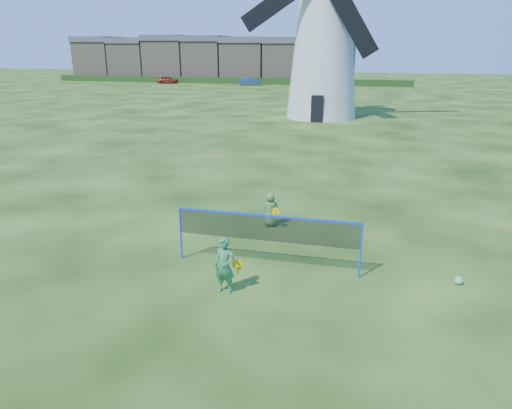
{
  "coord_description": "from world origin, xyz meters",
  "views": [
    {
      "loc": [
        3.27,
        -11.8,
        5.77
      ],
      "look_at": [
        0.2,
        0.5,
        1.5
      ],
      "focal_mm": 32.74,
      "sensor_mm": 36.0,
      "label": 1
    }
  ],
  "objects_px": {
    "play_ball": "(459,280)",
    "windmill": "(324,42)",
    "player_girl": "(225,266)",
    "player_boy": "(271,209)",
    "badminton_net": "(267,229)",
    "car_left": "(168,80)",
    "car_right": "(250,81)"
  },
  "relations": [
    {
      "from": "player_girl",
      "to": "play_ball",
      "type": "distance_m",
      "value": 6.01
    },
    {
      "from": "car_right",
      "to": "player_girl",
      "type": "bearing_deg",
      "value": 176.98
    },
    {
      "from": "play_ball",
      "to": "player_boy",
      "type": "bearing_deg",
      "value": 152.46
    },
    {
      "from": "play_ball",
      "to": "windmill",
      "type": "bearing_deg",
      "value": 103.2
    },
    {
      "from": "play_ball",
      "to": "car_right",
      "type": "height_order",
      "value": "car_right"
    },
    {
      "from": "play_ball",
      "to": "car_right",
      "type": "relative_size",
      "value": 0.06
    },
    {
      "from": "player_boy",
      "to": "player_girl",
      "type": "bearing_deg",
      "value": 75.55
    },
    {
      "from": "badminton_net",
      "to": "windmill",
      "type": "bearing_deg",
      "value": 93.65
    },
    {
      "from": "player_girl",
      "to": "player_boy",
      "type": "height_order",
      "value": "player_girl"
    },
    {
      "from": "player_boy",
      "to": "play_ball",
      "type": "relative_size",
      "value": 5.34
    },
    {
      "from": "windmill",
      "to": "badminton_net",
      "type": "bearing_deg",
      "value": -86.35
    },
    {
      "from": "windmill",
      "to": "player_girl",
      "type": "xyz_separation_m",
      "value": [
        1.2,
        -31.2,
        -5.5
      ]
    },
    {
      "from": "windmill",
      "to": "player_boy",
      "type": "relative_size",
      "value": 15.26
    },
    {
      "from": "windmill",
      "to": "player_girl",
      "type": "distance_m",
      "value": 31.7
    },
    {
      "from": "car_left",
      "to": "play_ball",
      "type": "bearing_deg",
      "value": -162.5
    },
    {
      "from": "player_boy",
      "to": "windmill",
      "type": "bearing_deg",
      "value": -100.15
    },
    {
      "from": "player_boy",
      "to": "car_right",
      "type": "height_order",
      "value": "car_right"
    },
    {
      "from": "player_girl",
      "to": "car_left",
      "type": "bearing_deg",
      "value": 121.75
    },
    {
      "from": "player_girl",
      "to": "player_boy",
      "type": "bearing_deg",
      "value": 95.03
    },
    {
      "from": "car_left",
      "to": "car_right",
      "type": "distance_m",
      "value": 14.55
    },
    {
      "from": "player_boy",
      "to": "play_ball",
      "type": "distance_m",
      "value": 6.3
    },
    {
      "from": "player_girl",
      "to": "car_right",
      "type": "distance_m",
      "value": 67.26
    },
    {
      "from": "windmill",
      "to": "badminton_net",
      "type": "xyz_separation_m",
      "value": [
        1.89,
        -29.62,
        -5.08
      ]
    },
    {
      "from": "windmill",
      "to": "car_right",
      "type": "xyz_separation_m",
      "value": [
        -15.22,
        34.02,
        -5.6
      ]
    },
    {
      "from": "badminton_net",
      "to": "player_boy",
      "type": "height_order",
      "value": "badminton_net"
    },
    {
      "from": "player_girl",
      "to": "play_ball",
      "type": "bearing_deg",
      "value": 24.32
    },
    {
      "from": "player_boy",
      "to": "play_ball",
      "type": "height_order",
      "value": "player_boy"
    },
    {
      "from": "play_ball",
      "to": "car_right",
      "type": "distance_m",
      "value": 67.14
    },
    {
      "from": "player_girl",
      "to": "badminton_net",
      "type": "bearing_deg",
      "value": 72.94
    },
    {
      "from": "badminton_net",
      "to": "player_girl",
      "type": "xyz_separation_m",
      "value": [
        -0.69,
        -1.58,
        -0.42
      ]
    },
    {
      "from": "windmill",
      "to": "player_girl",
      "type": "bearing_deg",
      "value": -87.8
    },
    {
      "from": "car_left",
      "to": "windmill",
      "type": "bearing_deg",
      "value": -151.52
    }
  ]
}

